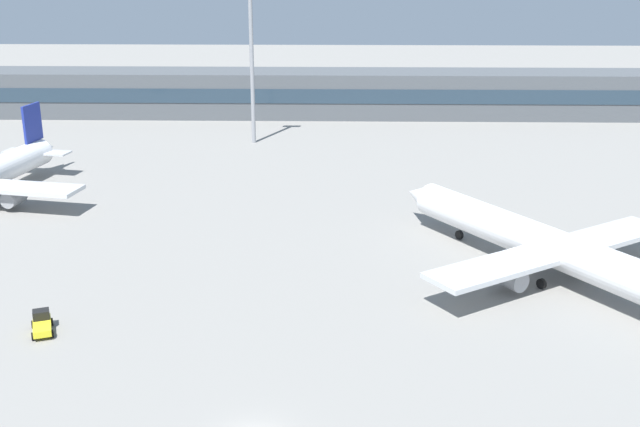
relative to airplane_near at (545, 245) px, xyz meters
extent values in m
plane|color=gray|center=(-26.91, 10.56, -3.35)|extent=(400.00, 400.00, 0.00)
cube|color=#4C5156|center=(-26.91, 82.79, 1.15)|extent=(136.68, 12.00, 9.00)
cube|color=#263847|center=(-26.91, 76.74, 1.60)|extent=(129.85, 0.16, 2.80)
cylinder|color=silver|center=(0.16, -0.24, 0.04)|extent=(23.73, 32.97, 3.90)
cone|color=silver|center=(-11.06, 16.63, 0.04)|extent=(5.47, 5.63, 3.71)
cube|color=silver|center=(0.73, -1.09, -0.27)|extent=(28.40, 21.18, 0.51)
cylinder|color=gray|center=(5.86, 2.32, -1.72)|extent=(3.53, 3.88, 2.06)
cylinder|color=gray|center=(-4.41, -4.51, -1.72)|extent=(3.53, 3.88, 2.06)
cylinder|color=black|center=(-7.01, 10.54, -2.84)|extent=(0.91, 1.08, 1.03)
cylinder|color=black|center=(3.52, -0.47, -2.84)|extent=(0.91, 1.08, 1.03)
cylinder|color=black|center=(-0.93, -3.43, -2.84)|extent=(0.91, 1.08, 1.03)
cone|color=white|center=(-65.48, 39.59, -0.05)|extent=(3.33, 4.23, 2.66)
cube|color=navy|center=(-66.05, 36.62, 4.61)|extent=(1.18, 4.39, 5.51)
cube|color=silver|center=(-65.99, 36.91, 0.15)|extent=(10.36, 4.62, 0.24)
cylinder|color=gray|center=(-63.04, 20.25, -1.76)|extent=(2.56, 3.52, 2.00)
cube|color=yellow|center=(-47.03, -13.95, -2.70)|extent=(2.67, 3.90, 0.60)
cube|color=black|center=(-47.35, -13.10, -2.05)|extent=(1.70, 1.52, 0.90)
cylinder|color=black|center=(-46.73, -12.55, -3.00)|extent=(0.48, 0.74, 0.70)
cylinder|color=black|center=(-48.19, -13.10, -3.00)|extent=(0.48, 0.74, 0.70)
cylinder|color=black|center=(-45.88, -14.80, -3.00)|extent=(0.48, 0.74, 0.70)
cylinder|color=black|center=(-47.34, -15.34, -3.00)|extent=(0.48, 0.74, 0.70)
cylinder|color=gray|center=(-35.91, 58.45, 9.31)|extent=(0.70, 0.70, 25.32)
camera|label=1|loc=(-21.29, -74.93, 28.35)|focal=43.79mm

